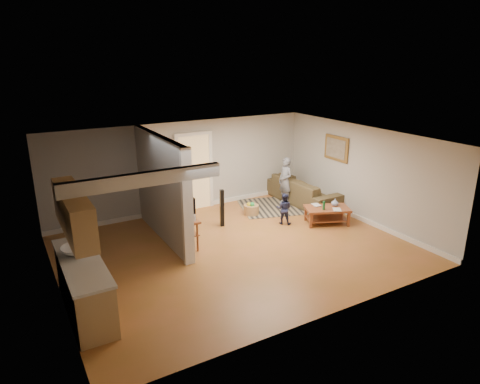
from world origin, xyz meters
The scene contains 11 objects.
ground centered at (0.00, 0.00, 0.00)m, with size 7.50×7.50×0.00m, color #8E5F24.
room_shell centered at (-1.07, 0.43, 1.46)m, with size 7.54×6.02×2.52m.
area_rug centered at (2.52, 1.88, 0.01)m, with size 2.27×1.66×0.01m, color black.
sofa centered at (3.30, 1.82, 0.00)m, with size 2.51×0.98×0.73m, color #443722.
coffee_table centered at (2.82, 0.20, 0.34)m, with size 1.28×1.05×0.66m.
tv_console centered at (-0.94, 0.84, 0.65)m, with size 0.45×1.14×0.98m.
speaker_left centered at (-1.00, 0.27, 0.44)m, with size 0.09×0.09×0.88m, color black.
speaker_right centered at (0.36, 1.40, 0.49)m, with size 0.10×0.10×0.97m, color black.
toy_basket centered at (1.44, 1.73, 0.15)m, with size 0.42×0.42×0.37m.
child centered at (2.75, 2.00, 0.00)m, with size 0.51×0.33×1.40m, color gray.
toddler centered at (1.82, 0.74, 0.00)m, with size 0.40×0.31×0.83m, color #202444.
Camera 1 is at (-4.32, -7.68, 4.22)m, focal length 32.00 mm.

